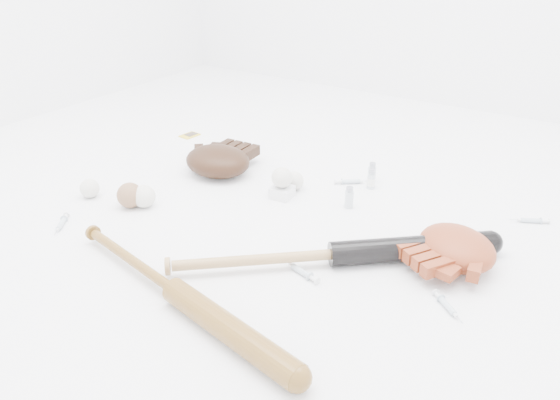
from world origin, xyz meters
The scene contains 20 objects.
bat_dark centered at (0.30, -0.10, 0.03)m, with size 0.94×0.07×0.07m, color black, non-canonical shape.
bat_wood centered at (0.05, -0.45, 0.03)m, with size 0.86×0.06×0.06m, color brown, non-canonical shape.
glove_dark centered at (-0.34, 0.20, 0.05)m, with size 0.29×0.29×0.11m, color black, non-canonical shape.
glove_tan centered at (0.57, 0.10, 0.05)m, with size 0.27×0.27×0.10m, color maroon, non-canonical shape.
trading_card centered at (-0.70, 0.45, 0.00)m, with size 0.06×0.08×0.00m, color gold.
pedestal centered at (-0.04, 0.17, 0.02)m, with size 0.07×0.07×0.04m, color white.
baseball_on_pedestal centered at (-0.04, 0.17, 0.07)m, with size 0.07×0.07×0.07m, color silver.
baseball_left centered at (-0.59, -0.18, 0.03)m, with size 0.06×0.06×0.06m, color silver.
baseball_upper centered at (-0.04, 0.24, 0.03)m, with size 0.07×0.07×0.07m, color silver.
baseball_mid centered at (-0.38, -0.13, 0.04)m, with size 0.07×0.07×0.07m, color silver.
baseball_aged centered at (-0.42, -0.16, 0.04)m, with size 0.08×0.08×0.08m, color brown.
syringe_0 centered at (-0.50, -0.36, 0.01)m, with size 0.14×0.02×0.02m, color #ADBCC6, non-canonical shape.
syringe_1 centered at (0.25, -0.18, 0.01)m, with size 0.15×0.03×0.02m, color #ADBCC6, non-canonical shape.
syringe_2 centered at (0.11, 0.39, 0.01)m, with size 0.14×0.02×0.02m, color #ADBCC6, non-canonical shape.
syringe_3 centered at (0.62, -0.12, 0.01)m, with size 0.13×0.02×0.02m, color #ADBCC6, non-canonical shape.
syringe_4 centered at (0.70, 0.44, 0.01)m, with size 0.13×0.02×0.02m, color #ADBCC6, non-canonical shape.
vial_0 centered at (0.18, 0.40, 0.04)m, with size 0.03×0.03×0.07m, color silver.
vial_1 centered at (0.16, 0.45, 0.04)m, with size 0.03×0.03×0.07m, color silver.
vial_2 centered at (0.18, 0.23, 0.04)m, with size 0.03×0.03×0.07m, color silver.
vial_3 centered at (0.55, 0.06, 0.04)m, with size 0.04×0.04×0.09m, color silver.
Camera 1 is at (0.85, -1.22, 0.83)m, focal length 35.00 mm.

